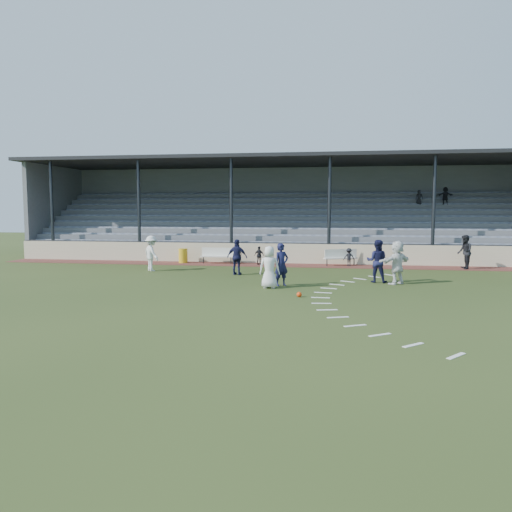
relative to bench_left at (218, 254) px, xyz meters
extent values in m
plane|color=#2F3E19|center=(3.66, -10.72, -0.58)|extent=(90.00, 90.00, 0.00)
cube|color=#5C2A25|center=(3.66, -0.22, -0.57)|extent=(34.00, 2.00, 0.02)
cube|color=beige|center=(3.66, 0.83, 0.02)|extent=(34.00, 0.18, 1.20)
cube|color=silver|center=(0.00, -0.12, -0.13)|extent=(2.00, 0.41, 0.06)
cube|color=silver|center=(0.00, 0.10, 0.12)|extent=(2.00, 0.07, 0.54)
cylinder|color=#2B2D32|center=(-0.85, -0.13, -0.36)|extent=(0.06, 0.06, 0.40)
cylinder|color=#2B2D32|center=(0.85, -0.12, -0.36)|extent=(0.06, 0.06, 0.40)
cube|color=silver|center=(7.37, -0.05, -0.13)|extent=(2.00, 1.14, 0.06)
cube|color=silver|center=(7.37, 0.17, 0.12)|extent=(1.87, 0.82, 0.54)
cylinder|color=#2B2D32|center=(6.58, -0.38, -0.36)|extent=(0.06, 0.06, 0.40)
cylinder|color=#2B2D32|center=(8.15, 0.28, -0.36)|extent=(0.06, 0.06, 0.40)
cylinder|color=gold|center=(-2.18, 0.02, -0.13)|extent=(0.54, 0.54, 0.87)
sphere|color=#E43B0D|center=(5.71, -10.69, -0.49)|extent=(0.20, 0.20, 0.20)
imported|color=silver|center=(4.32, -8.75, 0.31)|extent=(0.88, 0.59, 1.78)
imported|color=#16173C|center=(4.75, -8.04, 0.34)|extent=(0.80, 0.77, 1.85)
imported|color=#16173C|center=(8.92, -6.38, 0.39)|extent=(1.06, 0.89, 1.94)
imported|color=silver|center=(-2.69, -3.97, 0.36)|extent=(1.37, 1.35, 1.89)
imported|color=#16173C|center=(2.16, -4.83, 0.31)|extent=(1.11, 0.59, 1.80)
imported|color=silver|center=(9.75, -6.77, 0.38)|extent=(1.73, 1.61, 1.93)
imported|color=black|center=(14.09, -0.61, 0.38)|extent=(0.75, 0.95, 1.88)
imported|color=black|center=(1.30, -0.16, 0.04)|extent=(0.48, 0.36, 1.20)
imported|color=black|center=(2.61, -0.34, -0.02)|extent=(0.69, 0.44, 1.09)
imported|color=black|center=(7.84, -0.09, -0.05)|extent=(0.75, 0.54, 1.04)
cube|color=slate|center=(3.66, 1.38, 0.02)|extent=(34.00, 0.80, 1.20)
cube|color=gray|center=(3.66, 1.48, 0.67)|extent=(33.00, 0.28, 0.10)
cube|color=slate|center=(3.66, 2.18, 0.22)|extent=(34.00, 0.80, 1.60)
cube|color=gray|center=(3.66, 2.28, 1.07)|extent=(33.00, 0.28, 0.10)
cube|color=slate|center=(3.66, 2.98, 0.42)|extent=(34.00, 0.80, 2.00)
cube|color=gray|center=(3.66, 3.08, 1.47)|extent=(33.00, 0.28, 0.10)
cube|color=slate|center=(3.66, 3.78, 0.62)|extent=(34.00, 0.80, 2.40)
cube|color=gray|center=(3.66, 3.88, 1.87)|extent=(33.00, 0.28, 0.10)
cube|color=slate|center=(3.66, 4.58, 0.82)|extent=(34.00, 0.80, 2.80)
cube|color=gray|center=(3.66, 4.68, 2.27)|extent=(33.00, 0.28, 0.10)
cube|color=slate|center=(3.66, 5.38, 1.02)|extent=(34.00, 0.80, 3.20)
cube|color=gray|center=(3.66, 5.48, 2.67)|extent=(33.00, 0.28, 0.10)
cube|color=slate|center=(3.66, 6.18, 1.22)|extent=(34.00, 0.80, 3.60)
cube|color=gray|center=(3.66, 6.28, 3.07)|extent=(33.00, 0.28, 0.10)
cube|color=slate|center=(3.66, 6.98, 1.42)|extent=(34.00, 0.80, 4.00)
cube|color=gray|center=(3.66, 7.08, 3.47)|extent=(33.00, 0.28, 0.10)
cube|color=slate|center=(3.66, 7.78, 1.62)|extent=(34.00, 0.80, 4.40)
cube|color=gray|center=(3.66, 7.88, 3.87)|extent=(33.00, 0.28, 0.10)
cube|color=slate|center=(3.66, 8.38, 2.62)|extent=(34.00, 0.40, 6.40)
cube|color=slate|center=(-13.19, 4.78, 2.62)|extent=(0.30, 7.80, 6.40)
cube|color=black|center=(3.66, 4.48, 5.92)|extent=(34.60, 9.00, 0.22)
cylinder|color=#2B2D32|center=(-11.34, 0.93, 2.67)|extent=(0.20, 0.20, 6.50)
cylinder|color=#2B2D32|center=(-5.34, 0.93, 2.67)|extent=(0.20, 0.20, 6.50)
cylinder|color=#2B2D32|center=(0.66, 0.93, 2.67)|extent=(0.20, 0.20, 6.50)
cylinder|color=#2B2D32|center=(6.66, 0.93, 2.67)|extent=(0.20, 0.20, 6.50)
cylinder|color=#2B2D32|center=(12.66, 0.93, 2.67)|extent=(0.20, 0.20, 6.50)
cylinder|color=#2B2D32|center=(3.66, 0.83, 0.67)|extent=(34.00, 0.05, 0.05)
imported|color=black|center=(12.67, 6.22, 3.52)|extent=(0.58, 0.49, 1.01)
imported|color=black|center=(14.37, 6.22, 3.61)|extent=(1.13, 0.44, 1.20)
cube|color=white|center=(9.78, -3.71, -0.58)|extent=(0.54, 0.61, 0.01)
cube|color=white|center=(8.95, -4.50, -0.58)|extent=(0.59, 0.56, 0.01)
cube|color=white|center=(8.23, -5.38, -0.58)|extent=(0.64, 0.51, 0.01)
cube|color=white|center=(7.62, -6.35, -0.58)|extent=(0.67, 0.44, 0.01)
cube|color=white|center=(7.14, -7.38, -0.58)|extent=(0.70, 0.37, 0.01)
cube|color=white|center=(6.79, -8.46, -0.58)|extent=(0.71, 0.29, 0.01)
cube|color=white|center=(6.58, -9.58, -0.58)|extent=(0.71, 0.21, 0.01)
cube|color=white|center=(6.51, -10.72, -0.58)|extent=(0.70, 0.12, 0.01)
cube|color=white|center=(6.58, -11.86, -0.58)|extent=(0.71, 0.21, 0.01)
cube|color=white|center=(6.79, -12.98, -0.58)|extent=(0.71, 0.29, 0.01)
cube|color=white|center=(7.14, -14.06, -0.58)|extent=(0.70, 0.37, 0.01)
cube|color=white|center=(7.62, -15.10, -0.58)|extent=(0.67, 0.44, 0.01)
cube|color=white|center=(8.23, -16.06, -0.58)|extent=(0.64, 0.51, 0.01)
cube|color=white|center=(8.95, -16.95, -0.58)|extent=(0.59, 0.56, 0.01)
cube|color=white|center=(9.78, -17.73, -0.58)|extent=(0.54, 0.61, 0.01)
camera|label=1|loc=(7.01, -29.37, 2.76)|focal=35.00mm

